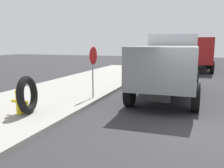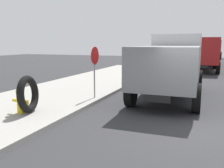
{
  "view_description": "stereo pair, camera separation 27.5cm",
  "coord_description": "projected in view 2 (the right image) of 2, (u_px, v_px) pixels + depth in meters",
  "views": [
    {
      "loc": [
        -7.51,
        0.02,
        2.52
      ],
      "look_at": [
        0.44,
        2.82,
        1.11
      ],
      "focal_mm": 39.13,
      "sensor_mm": 36.0,
      "label": 1
    },
    {
      "loc": [
        -7.41,
        -0.24,
        2.52
      ],
      "look_at": [
        0.44,
        2.82,
        1.11
      ],
      "focal_mm": 39.13,
      "sensor_mm": 36.0,
      "label": 2
    }
  ],
  "objects": [
    {
      "name": "loose_tire",
      "position": [
        28.0,
        94.0,
        8.36
      ],
      "size": [
        1.33,
        0.64,
        1.3
      ],
      "primitive_type": "torus",
      "rotation": [
        1.49,
        0.0,
        0.23
      ],
      "color": "black",
      "rests_on": "sidewalk_curb"
    },
    {
      "name": "ground_plane",
      "position": [
        194.0,
        128.0,
        7.31
      ],
      "size": [
        80.0,
        80.0,
        0.0
      ],
      "primitive_type": "plane",
      "color": "#2D2D30"
    },
    {
      "name": "dump_truck_green",
      "position": [
        213.0,
        49.0,
        40.43
      ],
      "size": [
        7.11,
        3.06,
        3.0
      ],
      "color": "#237033",
      "rests_on": "ground"
    },
    {
      "name": "dump_truck_red",
      "position": [
        202.0,
        53.0,
        22.36
      ],
      "size": [
        7.07,
        2.96,
        3.0
      ],
      "color": "red",
      "rests_on": "ground"
    },
    {
      "name": "sidewalk_curb",
      "position": [
        21.0,
        106.0,
        9.62
      ],
      "size": [
        36.0,
        5.0,
        0.15
      ],
      "primitive_type": "cube",
      "color": "#99968E",
      "rests_on": "ground"
    },
    {
      "name": "dump_truck_orange",
      "position": [
        207.0,
        51.0,
        29.44
      ],
      "size": [
        7.01,
        2.83,
        3.0
      ],
      "color": "orange",
      "rests_on": "ground"
    },
    {
      "name": "dump_truck_gray",
      "position": [
        171.0,
        63.0,
        11.47
      ],
      "size": [
        7.03,
        2.88,
        3.0
      ],
      "color": "slate",
      "rests_on": "ground"
    },
    {
      "name": "fire_hydrant",
      "position": [
        20.0,
        99.0,
        8.32
      ],
      "size": [
        0.27,
        0.62,
        0.9
      ],
      "color": "yellow",
      "rests_on": "sidewalk_curb"
    },
    {
      "name": "stop_sign",
      "position": [
        95.0,
        63.0,
        10.52
      ],
      "size": [
        0.76,
        0.08,
        2.23
      ],
      "color": "gray",
      "rests_on": "sidewalk_curb"
    }
  ]
}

